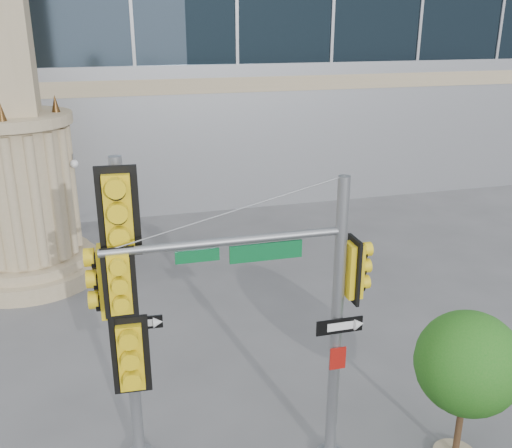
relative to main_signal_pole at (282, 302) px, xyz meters
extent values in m
plane|color=#545456|center=(0.97, 0.91, -3.32)|extent=(120.00, 120.00, 0.00)
cylinder|color=tan|center=(-5.03, 9.91, -3.07)|extent=(4.40, 4.40, 0.50)
cylinder|color=tan|center=(-5.03, 9.91, -2.67)|extent=(3.80, 3.80, 0.30)
cylinder|color=tan|center=(-5.03, 9.91, -0.52)|extent=(3.00, 3.00, 4.00)
cylinder|color=tan|center=(-5.03, 9.91, 1.63)|extent=(3.50, 3.50, 0.30)
cone|color=#472D14|center=(-3.73, 9.91, 2.03)|extent=(0.24, 0.24, 0.50)
cylinder|color=slate|center=(0.97, -0.01, -0.64)|extent=(0.20, 0.20, 5.36)
cylinder|color=slate|center=(-0.91, 0.02, 1.15)|extent=(3.76, 0.18, 0.13)
cube|color=#0B5D2C|center=(-0.28, -0.01, 0.92)|extent=(1.16, 0.05, 0.29)
cube|color=yellow|center=(-2.52, 0.04, 0.65)|extent=(0.50, 0.26, 1.12)
cube|color=yellow|center=(1.22, -0.02, 0.43)|extent=(0.26, 0.50, 1.12)
cube|color=black|center=(0.97, -0.14, -0.51)|extent=(0.82, 0.04, 0.27)
cube|color=#A0140E|center=(0.97, -0.14, -1.13)|extent=(0.29, 0.03, 0.41)
cylinder|color=slate|center=(-2.41, 0.85, -0.48)|extent=(0.20, 0.20, 5.69)
cube|color=yellow|center=(-2.43, 0.60, 1.57)|extent=(0.65, 0.36, 1.42)
cube|color=yellow|center=(-2.66, 0.87, 0.32)|extent=(0.36, 0.65, 1.42)
cube|color=yellow|center=(-2.43, 0.60, -0.93)|extent=(0.65, 0.36, 1.42)
cube|color=black|center=(-2.22, 0.70, -0.42)|extent=(0.71, 0.09, 0.23)
cylinder|color=#382314|center=(3.20, -0.65, -2.53)|extent=(0.12, 0.12, 1.58)
sphere|color=#1D6517|center=(3.20, -0.65, -1.30)|extent=(1.85, 1.85, 1.85)
sphere|color=#1D6517|center=(3.59, -0.43, -1.57)|extent=(1.14, 1.14, 1.14)
sphere|color=#1D6517|center=(2.89, -0.87, -1.52)|extent=(0.97, 0.97, 0.97)
camera|label=1|loc=(-2.64, -7.82, 4.29)|focal=40.00mm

